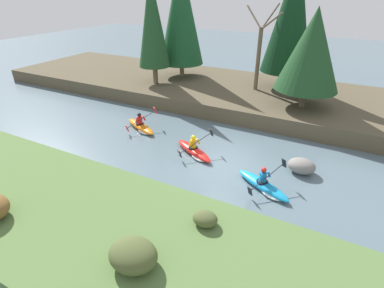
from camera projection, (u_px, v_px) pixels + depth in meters
name	position (u px, v px, depth m)	size (l,w,h in m)	color
ground_plane	(223.00, 167.00, 14.06)	(90.00, 90.00, 0.00)	slate
riverbank_near	(150.00, 251.00, 9.28)	(44.00, 5.89, 0.51)	#56753D
riverbank_far	(273.00, 99.00, 21.09)	(44.00, 9.23, 0.98)	brown
conifer_tree_far_left	(152.00, 20.00, 20.69)	(2.27, 2.27, 7.63)	brown
conifer_tree_left	(181.00, 12.00, 22.23)	(3.40, 3.40, 8.66)	#7A664C
conifer_tree_mid_left	(292.00, 13.00, 19.44)	(3.37, 3.37, 8.72)	brown
conifer_tree_centre	(312.00, 50.00, 16.80)	(3.68, 3.68, 5.64)	brown
bare_tree_upstream	(259.00, 51.00, 20.23)	(3.08, 3.05, 5.55)	brown
shrub_clump_second	(133.00, 255.00, 8.32)	(1.44, 1.20, 0.78)	#4C562D
shrub_clump_third	(205.00, 219.00, 9.85)	(0.85, 0.71, 0.46)	#4C562D
kayaker_lead	(265.00, 186.00, 12.38)	(2.67, 1.93, 1.20)	#1993D6
kayaker_middle	(195.00, 151.00, 14.99)	(2.67, 1.94, 1.20)	red
kayaker_trailing	(142.00, 127.00, 17.59)	(2.70, 1.95, 1.20)	orange
boulder_midstream	(302.00, 166.00, 13.48)	(1.22, 0.96, 0.69)	gray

